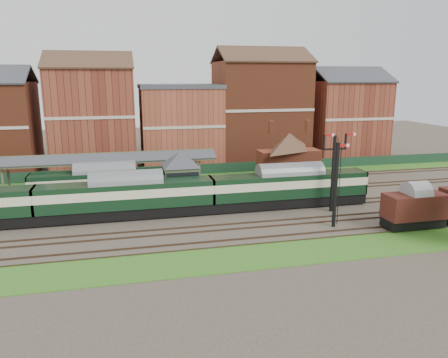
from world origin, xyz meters
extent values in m
plane|color=#473D33|center=(0.00, 0.00, 0.00)|extent=(160.00, 160.00, 0.00)
cube|color=#2D6619|center=(0.00, 16.00, 0.03)|extent=(90.00, 4.50, 0.06)
cube|color=#2D6619|center=(0.00, -12.00, 0.03)|extent=(90.00, 5.00, 0.06)
cube|color=#193823|center=(0.00, 18.00, 0.75)|extent=(90.00, 0.12, 1.50)
cube|color=#2D2D2D|center=(-5.00, 9.75, 0.50)|extent=(55.00, 3.40, 1.00)
cube|color=#647553|center=(-3.00, 3.25, 1.20)|extent=(3.40, 3.20, 2.40)
cube|color=#505837|center=(-3.00, 3.25, 3.40)|extent=(3.60, 3.40, 2.00)
pyramid|color=#383A3F|center=(-3.00, 3.25, 5.20)|extent=(5.40, 5.40, 1.60)
cube|color=maroon|center=(5.00, 3.25, 1.10)|extent=(3.00, 2.40, 2.20)
cube|color=#4C3323|center=(5.00, 2.60, 2.55)|extent=(3.20, 1.34, 0.79)
cube|color=#4C3323|center=(5.00, 3.90, 2.55)|extent=(3.20, 1.34, 0.79)
cube|color=brown|center=(12.00, 9.75, 2.75)|extent=(8.00, 3.00, 3.50)
pyramid|color=#4C3323|center=(12.00, 9.75, 5.60)|extent=(8.10, 8.10, 2.20)
cube|color=brown|center=(9.50, 9.75, 6.10)|extent=(0.60, 0.60, 1.60)
cube|color=brown|center=(14.50, 9.75, 6.10)|extent=(0.60, 0.60, 1.60)
cube|color=#505837|center=(-22.00, 8.45, 2.70)|extent=(0.22, 0.22, 3.40)
cube|color=#505837|center=(0.00, 11.05, 2.70)|extent=(0.22, 0.22, 3.40)
cube|color=#383A3F|center=(-11.00, 8.80, 4.60)|extent=(26.00, 1.99, 0.90)
cube|color=#383A3F|center=(-11.00, 10.70, 4.60)|extent=(26.00, 1.99, 0.90)
cube|color=#505837|center=(-11.00, 9.75, 4.98)|extent=(26.00, 0.20, 0.20)
cube|color=black|center=(12.00, -2.50, 4.00)|extent=(0.25, 0.25, 8.00)
cube|color=black|center=(12.00, -2.50, 6.60)|extent=(2.60, 0.18, 0.18)
cube|color=#B2140F|center=(11.35, -2.50, 8.05)|extent=(1.10, 0.08, 0.25)
cube|color=#B2140F|center=(13.75, -2.50, 8.05)|extent=(1.10, 0.08, 0.25)
cube|color=black|center=(10.00, -7.00, 4.00)|extent=(0.25, 0.25, 8.00)
cube|color=#B2140F|center=(10.55, -7.00, 7.70)|extent=(1.10, 0.08, 0.25)
cube|color=maroon|center=(-13.00, 25.00, 7.50)|extent=(12.00, 10.00, 15.00)
cube|color=#A24A34|center=(0.00, 25.00, 6.00)|extent=(12.00, 10.00, 12.00)
cube|color=brown|center=(13.00, 25.00, 8.00)|extent=(14.00, 10.00, 16.00)
cube|color=maroon|center=(28.00, 25.00, 6.50)|extent=(12.00, 10.00, 13.00)
cube|color=black|center=(-8.78, 0.00, 0.68)|extent=(17.07, 2.39, 1.04)
cube|color=black|center=(-8.78, 0.00, 2.44)|extent=(17.07, 2.66, 2.47)
cube|color=beige|center=(-8.78, 0.00, 2.73)|extent=(17.09, 2.70, 0.85)
cube|color=slate|center=(-8.78, 0.00, 3.81)|extent=(17.07, 2.66, 0.57)
cube|color=black|center=(8.29, 0.00, 0.68)|extent=(17.07, 2.39, 1.04)
cube|color=black|center=(8.29, 0.00, 2.44)|extent=(17.07, 2.66, 2.47)
cube|color=beige|center=(8.29, 0.00, 2.73)|extent=(17.09, 2.70, 0.85)
cube|color=slate|center=(8.29, 0.00, 3.81)|extent=(17.07, 2.66, 0.57)
cube|color=black|center=(-10.99, 6.50, 0.65)|extent=(16.13, 2.26, 0.99)
cube|color=black|center=(-10.99, 6.50, 2.31)|extent=(16.13, 2.51, 2.33)
cube|color=beige|center=(-10.99, 6.50, 2.59)|extent=(16.15, 2.55, 0.81)
cube|color=slate|center=(-10.99, 6.50, 3.61)|extent=(16.13, 2.51, 0.54)
cube|color=black|center=(17.06, -9.00, 0.58)|extent=(5.66, 2.09, 0.85)
cube|color=#491914|center=(17.06, -9.00, 2.14)|extent=(5.66, 2.45, 2.26)
cube|color=gray|center=(17.06, -9.00, 3.39)|extent=(5.66, 2.45, 0.42)
camera|label=1|loc=(-8.97, -42.56, 13.83)|focal=35.00mm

